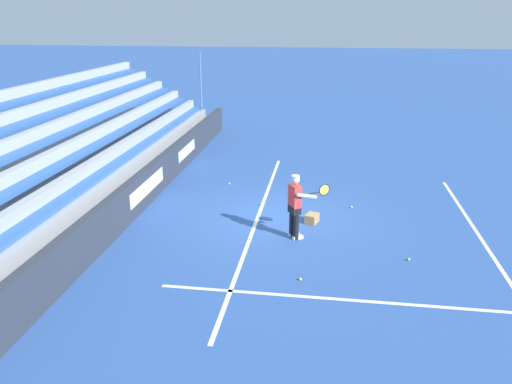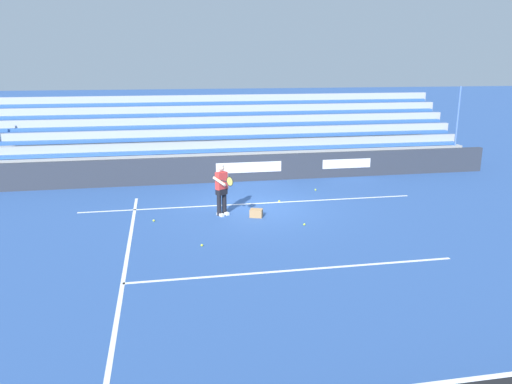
# 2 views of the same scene
# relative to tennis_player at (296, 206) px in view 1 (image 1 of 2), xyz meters

# --- Properties ---
(ground_plane) EXTENTS (160.00, 160.00, 0.00)m
(ground_plane) POSITION_rel_tennis_player_xyz_m (-1.22, -0.66, -0.89)
(ground_plane) COLOR #2D5193
(court_baseline_white) EXTENTS (12.00, 0.10, 0.01)m
(court_baseline_white) POSITION_rel_tennis_player_xyz_m (-1.22, -1.16, -0.89)
(court_baseline_white) COLOR white
(court_baseline_white) RESTS_ON ground
(court_sideline_white) EXTENTS (0.10, 12.00, 0.01)m
(court_sideline_white) POSITION_rel_tennis_player_xyz_m (2.89, 3.34, -0.89)
(court_sideline_white) COLOR white
(court_sideline_white) RESTS_ON ground
(court_service_line_white) EXTENTS (8.22, 0.10, 0.01)m
(court_service_line_white) POSITION_rel_tennis_player_xyz_m (-1.22, 4.84, -0.89)
(court_service_line_white) COLOR white
(court_service_line_white) RESTS_ON ground
(back_wall_sponsor_board) EXTENTS (22.85, 0.25, 1.10)m
(back_wall_sponsor_board) POSITION_rel_tennis_player_xyz_m (-1.23, -4.74, -0.34)
(back_wall_sponsor_board) COLOR #2D333D
(back_wall_sponsor_board) RESTS_ON ground
(bleacher_stand) EXTENTS (21.71, 4.00, 3.85)m
(bleacher_stand) POSITION_rel_tennis_player_xyz_m (-1.22, -7.37, -0.10)
(bleacher_stand) COLOR #9EA3A8
(bleacher_stand) RESTS_ON ground
(tennis_player) EXTENTS (0.57, 1.06, 1.71)m
(tennis_player) POSITION_rel_tennis_player_xyz_m (0.00, 0.00, 0.00)
(tennis_player) COLOR black
(tennis_player) RESTS_ON ground
(ball_box_cardboard) EXTENTS (0.48, 0.42, 0.26)m
(ball_box_cardboard) POSITION_rel_tennis_player_xyz_m (-1.07, 0.40, -0.76)
(ball_box_cardboard) COLOR #A87F51
(ball_box_cardboard) RESTS_ON ground
(tennis_ball_far_right) EXTENTS (0.07, 0.07, 0.07)m
(tennis_ball_far_right) POSITION_rel_tennis_player_xyz_m (2.23, 0.28, -0.86)
(tennis_ball_far_right) COLOR #CCE533
(tennis_ball_far_right) RESTS_ON ground
(tennis_ball_far_left) EXTENTS (0.07, 0.07, 0.07)m
(tennis_ball_far_left) POSITION_rel_tennis_player_xyz_m (0.91, 2.79, -0.86)
(tennis_ball_far_left) COLOR #CCE533
(tennis_ball_far_left) RESTS_ON ground
(tennis_ball_on_baseline) EXTENTS (0.07, 0.07, 0.07)m
(tennis_ball_on_baseline) POSITION_rel_tennis_player_xyz_m (-4.01, -2.55, -0.86)
(tennis_ball_on_baseline) COLOR #CCE533
(tennis_ball_on_baseline) RESTS_ON ground
(tennis_ball_toward_net) EXTENTS (0.07, 0.07, 0.07)m
(tennis_ball_toward_net) POSITION_rel_tennis_player_xyz_m (-2.22, -1.19, -0.86)
(tennis_ball_toward_net) COLOR #CCE533
(tennis_ball_toward_net) RESTS_ON ground
(tennis_ball_stray_back) EXTENTS (0.07, 0.07, 0.07)m
(tennis_ball_stray_back) POSITION_rel_tennis_player_xyz_m (-2.38, 1.55, -0.86)
(tennis_ball_stray_back) COLOR #CCE533
(tennis_ball_stray_back) RESTS_ON ground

